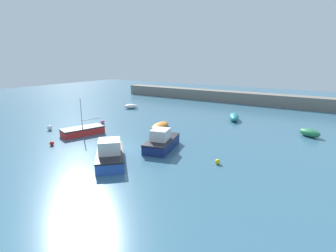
# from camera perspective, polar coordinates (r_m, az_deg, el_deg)

# --- Properties ---
(ground_plane) EXTENTS (120.00, 120.00, 0.20)m
(ground_plane) POSITION_cam_1_polar(r_m,az_deg,el_deg) (23.25, -12.23, -5.71)
(ground_plane) COLOR #38667F
(harbor_breakwater) EXTENTS (48.84, 2.71, 1.93)m
(harbor_breakwater) POSITION_cam_1_polar(r_m,az_deg,el_deg) (49.93, 14.70, 6.10)
(harbor_breakwater) COLOR slate
(harbor_breakwater) RESTS_ON ground_plane
(dinghy_near_pier) EXTENTS (2.53, 2.11, 0.81)m
(dinghy_near_pier) POSITION_cam_1_polar(r_m,az_deg,el_deg) (30.62, 28.43, -1.29)
(dinghy_near_pier) COLOR #287A4C
(dinghy_near_pier) RESTS_ON ground_plane
(motorboat_grey_hull) EXTENTS (3.16, 4.94, 1.86)m
(motorboat_grey_hull) POSITION_cam_1_polar(r_m,az_deg,el_deg) (23.22, -1.43, -3.40)
(motorboat_grey_hull) COLOR navy
(motorboat_grey_hull) RESTS_ON ground_plane
(rowboat_white_midwater) EXTENTS (2.39, 3.61, 0.87)m
(rowboat_white_midwater) POSITION_cam_1_polar(r_m,az_deg,el_deg) (35.15, 14.19, 1.92)
(rowboat_white_midwater) COLOR teal
(rowboat_white_midwater) RESTS_ON ground_plane
(open_tender_yellow) EXTENTS (2.00, 3.73, 0.61)m
(open_tender_yellow) POSITION_cam_1_polar(r_m,az_deg,el_deg) (30.25, -1.72, 0.12)
(open_tender_yellow) COLOR orange
(open_tender_yellow) RESTS_ON ground_plane
(fishing_dinghy_green) EXTENTS (2.42, 2.25, 0.72)m
(fishing_dinghy_green) POSITION_cam_1_polar(r_m,az_deg,el_deg) (42.65, -8.02, 4.26)
(fishing_dinghy_green) COLOR white
(fishing_dinghy_green) RESTS_ON ground_plane
(sailboat_twin_hulled) EXTENTS (3.02, 4.65, 3.91)m
(sailboat_twin_hulled) POSITION_cam_1_polar(r_m,az_deg,el_deg) (29.04, -18.07, -1.01)
(sailboat_twin_hulled) COLOR red
(sailboat_twin_hulled) RESTS_ON ground_plane
(motorboat_with_cabin) EXTENTS (4.98, 5.01, 1.90)m
(motorboat_with_cabin) POSITION_cam_1_polar(r_m,az_deg,el_deg) (20.71, -12.50, -5.99)
(motorboat_with_cabin) COLOR #2D56B7
(motorboat_with_cabin) RESTS_ON ground_plane
(mooring_buoy_white) EXTENTS (0.56, 0.56, 0.56)m
(mooring_buoy_white) POSITION_cam_1_polar(r_m,az_deg,el_deg) (32.16, -24.35, -0.37)
(mooring_buoy_white) COLOR white
(mooring_buoy_white) RESTS_ON ground_plane
(mooring_buoy_yellow) EXTENTS (0.40, 0.40, 0.40)m
(mooring_buoy_yellow) POSITION_cam_1_polar(r_m,az_deg,el_deg) (20.41, 10.77, -7.62)
(mooring_buoy_yellow) COLOR yellow
(mooring_buoy_yellow) RESTS_ON ground_plane
(mooring_buoy_red) EXTENTS (0.40, 0.40, 0.40)m
(mooring_buoy_red) POSITION_cam_1_polar(r_m,az_deg,el_deg) (26.48, -23.96, -3.48)
(mooring_buoy_red) COLOR red
(mooring_buoy_red) RESTS_ON ground_plane
(mooring_buoy_pink) EXTENTS (0.49, 0.49, 0.49)m
(mooring_buoy_pink) POSITION_cam_1_polar(r_m,az_deg,el_deg) (33.14, -14.06, 0.85)
(mooring_buoy_pink) COLOR #EA668C
(mooring_buoy_pink) RESTS_ON ground_plane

